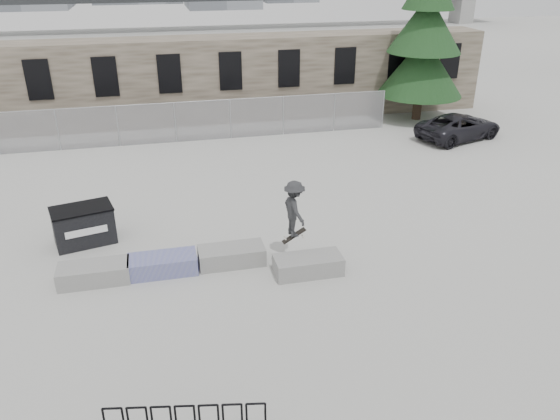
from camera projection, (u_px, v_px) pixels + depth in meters
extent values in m
plane|color=#B2B2AD|center=(202.00, 270.00, 16.37)|extent=(120.00, 120.00, 0.00)
cube|color=brown|center=(169.00, 81.00, 29.70)|extent=(36.00, 2.50, 4.50)
cube|color=black|center=(38.00, 80.00, 26.99)|extent=(1.20, 0.12, 2.00)
cube|color=black|center=(105.00, 77.00, 27.64)|extent=(1.20, 0.12, 2.00)
cube|color=black|center=(169.00, 74.00, 28.30)|extent=(1.20, 0.12, 2.00)
cube|color=black|center=(231.00, 71.00, 28.96)|extent=(1.20, 0.12, 2.00)
cube|color=black|center=(289.00, 68.00, 29.61)|extent=(1.20, 0.12, 2.00)
cube|color=black|center=(345.00, 66.00, 30.27)|extent=(1.20, 0.12, 2.00)
cube|color=black|center=(398.00, 63.00, 30.92)|extent=(1.20, 0.12, 2.00)
cube|color=black|center=(450.00, 61.00, 31.58)|extent=(1.20, 0.12, 2.00)
cylinder|color=gray|center=(58.00, 130.00, 25.81)|extent=(0.06, 0.06, 2.00)
cylinder|color=gray|center=(118.00, 126.00, 26.37)|extent=(0.06, 0.06, 2.00)
cylinder|color=gray|center=(175.00, 123.00, 26.93)|extent=(0.06, 0.06, 2.00)
cylinder|color=gray|center=(230.00, 119.00, 27.50)|extent=(0.06, 0.06, 2.00)
cylinder|color=gray|center=(283.00, 116.00, 28.06)|extent=(0.06, 0.06, 2.00)
cylinder|color=gray|center=(334.00, 112.00, 28.62)|extent=(0.06, 0.06, 2.00)
cylinder|color=gray|center=(383.00, 109.00, 29.19)|extent=(0.06, 0.06, 2.00)
cube|color=#99999E|center=(175.00, 123.00, 26.93)|extent=(22.00, 0.02, 2.00)
cylinder|color=gray|center=(174.00, 103.00, 26.50)|extent=(22.00, 0.04, 0.04)
cube|color=gray|center=(94.00, 273.00, 15.68)|extent=(2.00, 0.90, 0.55)
cube|color=#2D471E|center=(93.00, 267.00, 15.59)|extent=(1.76, 0.66, 0.10)
cube|color=#33399A|center=(163.00, 264.00, 16.13)|extent=(2.00, 0.90, 0.55)
cube|color=#2D471E|center=(162.00, 258.00, 16.04)|extent=(1.76, 0.66, 0.10)
cube|color=gray|center=(232.00, 255.00, 16.60)|extent=(2.00, 0.90, 0.55)
cube|color=#2D471E|center=(231.00, 249.00, 16.51)|extent=(1.76, 0.66, 0.10)
cube|color=gray|center=(308.00, 265.00, 16.10)|extent=(2.00, 0.90, 0.55)
cube|color=#2D471E|center=(308.00, 259.00, 16.01)|extent=(1.76, 0.66, 0.10)
cube|color=black|center=(84.00, 226.00, 17.68)|extent=(2.05, 1.51, 1.20)
cube|color=black|center=(81.00, 209.00, 17.41)|extent=(2.11, 1.57, 0.06)
cube|color=white|center=(87.00, 232.00, 17.20)|extent=(1.26, 0.33, 0.23)
cylinder|color=#38281E|center=(418.00, 96.00, 30.60)|extent=(0.50, 0.50, 2.56)
cone|color=black|center=(422.00, 65.00, 29.86)|extent=(4.64, 4.64, 3.20)
cone|color=black|center=(426.00, 23.00, 28.92)|extent=(3.96, 3.96, 3.00)
cube|color=gray|center=(462.00, 7.00, 72.09)|extent=(2.00, 3.00, 4.00)
imported|color=black|center=(459.00, 126.00, 27.57)|extent=(5.06, 3.46, 1.29)
imported|color=#292A2C|center=(294.00, 209.00, 16.08)|extent=(0.83, 1.22, 1.74)
cube|color=black|center=(294.00, 236.00, 16.47)|extent=(0.75, 0.30, 0.38)
cylinder|color=beige|center=(285.00, 239.00, 16.37)|extent=(0.06, 0.03, 0.06)
cylinder|color=beige|center=(284.00, 237.00, 16.49)|extent=(0.06, 0.03, 0.06)
cylinder|color=beige|center=(303.00, 237.00, 16.49)|extent=(0.06, 0.03, 0.06)
cylinder|color=beige|center=(302.00, 235.00, 16.61)|extent=(0.06, 0.03, 0.06)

